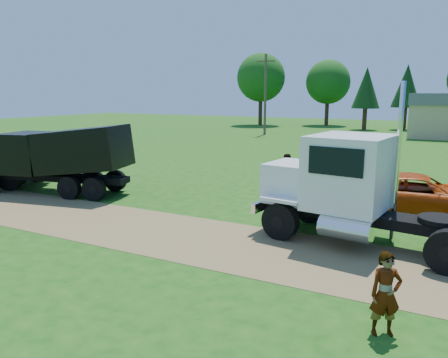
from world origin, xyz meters
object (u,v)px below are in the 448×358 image
at_px(white_semi_tractor, 352,188).
at_px(spectator_a, 386,294).
at_px(black_dump_truck, 58,156).
at_px(orange_pickup, 420,195).

relative_size(white_semi_tractor, spectator_a, 5.02).
relative_size(black_dump_truck, spectator_a, 4.55).
bearing_deg(orange_pickup, spectator_a, 168.49).
xyz_separation_m(white_semi_tractor, spectator_a, (1.80, -5.41, -0.88)).
bearing_deg(white_semi_tractor, black_dump_truck, -175.01).
bearing_deg(black_dump_truck, orange_pickup, -0.36).
relative_size(white_semi_tractor, orange_pickup, 1.46).
xyz_separation_m(orange_pickup, spectator_a, (0.02, -9.62, 0.04)).
bearing_deg(spectator_a, black_dump_truck, 129.50).
xyz_separation_m(black_dump_truck, spectator_a, (15.62, -5.98, -0.96)).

